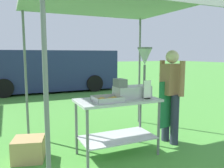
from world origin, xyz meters
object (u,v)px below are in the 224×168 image
object	(u,v)px
donut_fryer	(135,80)
supply_crate	(29,149)
vendor	(171,92)
menu_sign	(147,91)
van_navy	(48,70)
donut_cart	(117,114)
stall_canopy	(115,5)
donut_tray	(107,100)

from	to	relation	value
donut_fryer	supply_crate	xyz separation A→B (m)	(-1.58, 0.34, -0.97)
donut_fryer	vendor	world-z (taller)	donut_fryer
menu_sign	van_navy	world-z (taller)	van_navy
donut_cart	supply_crate	bearing A→B (deg)	163.92
menu_sign	vendor	xyz separation A→B (m)	(0.63, 0.24, -0.09)
menu_sign	vendor	size ratio (longest dim) A/B	0.18
stall_canopy	menu_sign	world-z (taller)	stall_canopy
van_navy	donut_tray	bearing A→B (deg)	-92.20
vendor	stall_canopy	bearing A→B (deg)	178.39
stall_canopy	van_navy	bearing A→B (deg)	89.48
stall_canopy	donut_tray	world-z (taller)	stall_canopy
donut_cart	van_navy	xyz separation A→B (m)	(0.06, 6.81, 0.24)
donut_fryer	vendor	size ratio (longest dim) A/B	0.48
stall_canopy	van_navy	distance (m)	6.85
menu_sign	supply_crate	xyz separation A→B (m)	(-1.68, 0.53, -0.83)
stall_canopy	donut_cart	size ratio (longest dim) A/B	2.09
donut_cart	vendor	bearing A→B (deg)	3.72
vendor	van_navy	bearing A→B (deg)	98.36
stall_canopy	donut_tray	distance (m)	1.40
supply_crate	van_navy	world-z (taller)	van_navy
donut_tray	vendor	size ratio (longest dim) A/B	0.25
vendor	supply_crate	size ratio (longest dim) A/B	3.11
donut_tray	vendor	bearing A→B (deg)	6.70
vendor	supply_crate	xyz separation A→B (m)	(-2.31, 0.30, -0.74)
stall_canopy	supply_crate	xyz separation A→B (m)	(-1.26, 0.27, -2.10)
menu_sign	supply_crate	bearing A→B (deg)	162.37
donut_cart	supply_crate	world-z (taller)	donut_cart
donut_tray	vendor	xyz separation A→B (m)	(1.25, 0.15, 0.01)
donut_tray	supply_crate	world-z (taller)	donut_tray
stall_canopy	vendor	distance (m)	1.72
donut_fryer	vendor	distance (m)	0.77
donut_tray	menu_sign	distance (m)	0.64
stall_canopy	supply_crate	distance (m)	2.46
donut_cart	vendor	world-z (taller)	vendor
vendor	van_navy	distance (m)	6.81
donut_tray	van_navy	size ratio (longest dim) A/B	0.07
supply_crate	van_navy	xyz separation A→B (m)	(1.32, 6.44, 0.71)
stall_canopy	donut_cart	world-z (taller)	stall_canopy
supply_crate	vendor	bearing A→B (deg)	-7.29
vendor	supply_crate	bearing A→B (deg)	172.71
stall_canopy	menu_sign	size ratio (longest dim) A/B	9.16
menu_sign	supply_crate	size ratio (longest dim) A/B	0.55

